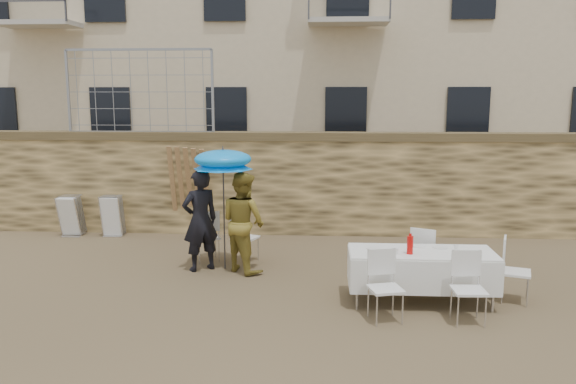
# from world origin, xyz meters

# --- Properties ---
(ground) EXTENTS (80.00, 80.00, 0.00)m
(ground) POSITION_xyz_m (0.00, 0.00, 0.00)
(ground) COLOR brown
(ground) RESTS_ON ground
(stone_wall) EXTENTS (13.00, 0.50, 2.20)m
(stone_wall) POSITION_xyz_m (0.00, 5.00, 1.10)
(stone_wall) COLOR olive
(stone_wall) RESTS_ON ground
(chain_link_fence) EXTENTS (3.20, 0.06, 1.80)m
(chain_link_fence) POSITION_xyz_m (-3.00, 5.00, 3.10)
(chain_link_fence) COLOR gray
(chain_link_fence) RESTS_ON stone_wall
(man_suit) EXTENTS (0.78, 0.72, 1.78)m
(man_suit) POSITION_xyz_m (-1.12, 2.19, 0.89)
(man_suit) COLOR black
(man_suit) RESTS_ON ground
(woman_dress) EXTENTS (1.07, 1.06, 1.75)m
(woman_dress) POSITION_xyz_m (-0.37, 2.19, 0.87)
(woman_dress) COLOR gold
(woman_dress) RESTS_ON ground
(umbrella) EXTENTS (1.03, 1.03, 1.99)m
(umbrella) POSITION_xyz_m (-0.72, 2.29, 1.88)
(umbrella) COLOR #3F3F44
(umbrella) RESTS_ON ground
(couple_chair_left) EXTENTS (0.62, 0.62, 0.96)m
(couple_chair_left) POSITION_xyz_m (-1.12, 2.74, 0.48)
(couple_chair_left) COLOR white
(couple_chair_left) RESTS_ON ground
(couple_chair_right) EXTENTS (0.63, 0.63, 0.96)m
(couple_chair_right) POSITION_xyz_m (-0.42, 2.74, 0.48)
(couple_chair_right) COLOR white
(couple_chair_right) RESTS_ON ground
(banquet_table) EXTENTS (2.10, 0.85, 0.78)m
(banquet_table) POSITION_xyz_m (2.44, 0.84, 0.73)
(banquet_table) COLOR white
(banquet_table) RESTS_ON ground
(soda_bottle) EXTENTS (0.09, 0.09, 0.26)m
(soda_bottle) POSITION_xyz_m (2.24, 0.69, 0.91)
(soda_bottle) COLOR red
(soda_bottle) RESTS_ON banquet_table
(table_chair_front_left) EXTENTS (0.59, 0.59, 0.96)m
(table_chair_front_left) POSITION_xyz_m (1.84, 0.09, 0.48)
(table_chair_front_left) COLOR white
(table_chair_front_left) RESTS_ON ground
(table_chair_front_right) EXTENTS (0.50, 0.50, 0.96)m
(table_chair_front_right) POSITION_xyz_m (2.94, 0.09, 0.48)
(table_chair_front_right) COLOR white
(table_chair_front_right) RESTS_ON ground
(table_chair_back) EXTENTS (0.64, 0.64, 0.96)m
(table_chair_back) POSITION_xyz_m (2.64, 1.64, 0.48)
(table_chair_back) COLOR white
(table_chair_back) RESTS_ON ground
(table_chair_side) EXTENTS (0.61, 0.61, 0.96)m
(table_chair_side) POSITION_xyz_m (3.84, 0.94, 0.48)
(table_chair_side) COLOR white
(table_chair_side) RESTS_ON ground
(chair_stack_left) EXTENTS (0.46, 0.47, 0.92)m
(chair_stack_left) POSITION_xyz_m (-4.44, 4.57, 0.46)
(chair_stack_left) COLOR white
(chair_stack_left) RESTS_ON ground
(chair_stack_right) EXTENTS (0.46, 0.40, 0.92)m
(chair_stack_right) POSITION_xyz_m (-3.54, 4.57, 0.46)
(chair_stack_right) COLOR white
(chair_stack_right) RESTS_ON ground
(wood_planks) EXTENTS (0.70, 0.20, 2.00)m
(wood_planks) POSITION_xyz_m (-1.94, 4.64, 1.00)
(wood_planks) COLOR #A37749
(wood_planks) RESTS_ON ground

